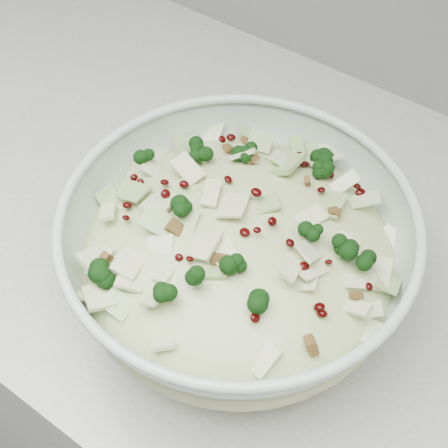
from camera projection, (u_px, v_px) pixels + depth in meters
counter at (248, 384)px, 1.04m from camera, size 3.60×0.60×0.90m
mixing_bowl at (238, 256)px, 0.57m from camera, size 0.33×0.33×0.13m
salad at (238, 243)px, 0.56m from camera, size 0.37×0.37×0.13m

